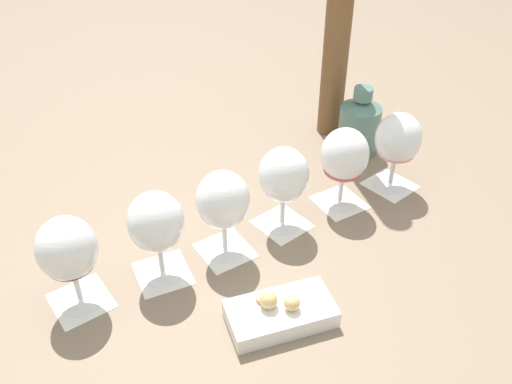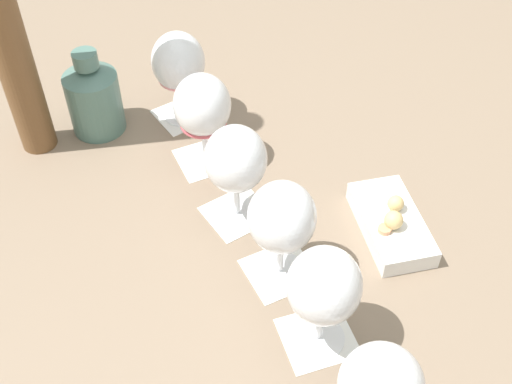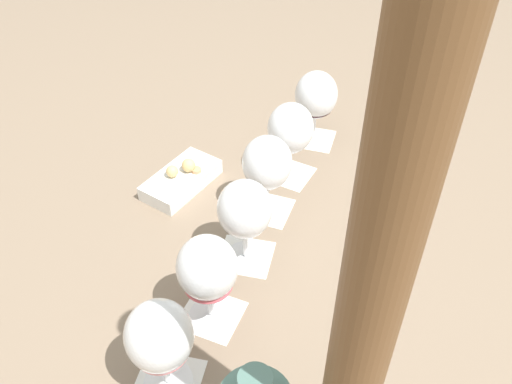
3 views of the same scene
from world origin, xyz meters
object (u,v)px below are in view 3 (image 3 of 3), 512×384
wine_glass_5 (316,98)px  umbrella_pole (368,312)px  snack_dish (182,179)px  wine_glass_2 (245,213)px  wine_glass_1 (207,271)px  wine_glass_0 (160,339)px  wine_glass_3 (267,166)px  wine_glass_4 (290,132)px

wine_glass_5 → umbrella_pole: 0.80m
wine_glass_5 → snack_dish: wine_glass_5 is taller
wine_glass_2 → umbrella_pole: bearing=-160.8°
wine_glass_5 → wine_glass_1: bearing=159.1°
wine_glass_0 → wine_glass_2: (0.26, -0.11, -0.00)m
wine_glass_3 → wine_glass_5: 0.27m
wine_glass_2 → umbrella_pole: umbrella_pole is taller
wine_glass_1 → wine_glass_4: bearing=-19.7°
wine_glass_4 → wine_glass_5: (0.13, -0.06, -0.00)m
wine_glass_3 → wine_glass_2: bearing=164.2°
wine_glass_5 → umbrella_pole: (-0.76, 0.01, 0.24)m
wine_glass_0 → wine_glass_1: same height
wine_glass_4 → wine_glass_3: bearing=158.0°
wine_glass_3 → snack_dish: wine_glass_3 is taller
wine_glass_4 → umbrella_pole: bearing=-175.6°
wine_glass_4 → snack_dish: wine_glass_4 is taller
wine_glass_1 → wine_glass_2: (0.13, -0.05, -0.00)m
wine_glass_1 → umbrella_pole: umbrella_pole is taller
wine_glass_3 → wine_glass_5: same height
wine_glass_2 → snack_dish: 0.26m
wine_glass_2 → wine_glass_3: (0.13, -0.04, -0.00)m
wine_glass_2 → wine_glass_4: 0.26m
wine_glass_4 → wine_glass_5: size_ratio=1.00×
wine_glass_3 → wine_glass_5: (0.25, -0.11, 0.00)m
wine_glass_0 → wine_glass_4: size_ratio=1.00×
wine_glass_1 → snack_dish: (0.33, 0.09, -0.10)m
wine_glass_3 → wine_glass_4: same height
wine_glass_1 → snack_dish: wine_glass_1 is taller
wine_glass_4 → wine_glass_5: 0.15m
wine_glass_0 → umbrella_pole: size_ratio=0.25×
wine_glass_5 → snack_dish: 0.35m
wine_glass_2 → wine_glass_4: same height
wine_glass_5 → snack_dish: bearing=121.9°
snack_dish → umbrella_pole: bearing=-154.4°
snack_dish → umbrella_pole: (-0.58, -0.28, 0.33)m
wine_glass_4 → umbrella_pole: umbrella_pole is taller
wine_glass_4 → snack_dish: 0.25m
umbrella_pole → wine_glass_4: bearing=4.4°
wine_glass_3 → wine_glass_1: bearing=161.4°
wine_glass_2 → wine_glass_5: 0.41m
wine_glass_1 → umbrella_pole: 0.39m
wine_glass_4 → umbrella_pole: (-0.63, -0.05, 0.24)m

